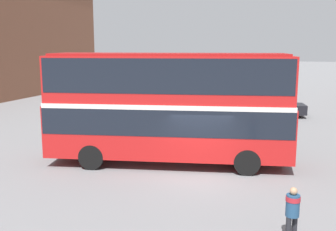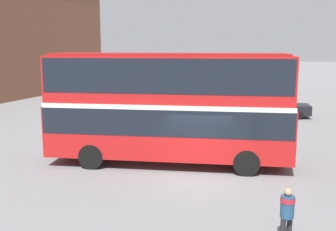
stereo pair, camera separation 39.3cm
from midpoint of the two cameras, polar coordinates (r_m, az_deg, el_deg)
ground_plane at (r=16.23m, az=3.91°, el=-8.79°), size 240.00×240.00×0.00m
double_decker_bus at (r=17.16m, az=-0.65°, el=2.00°), size 10.88×4.53×4.93m
pedestrian_foreground at (r=11.23m, az=16.64°, el=-12.86°), size 0.55×0.55×1.56m
parked_car_kerb_near at (r=30.23m, az=14.53°, el=1.25°), size 4.88×2.69×1.47m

